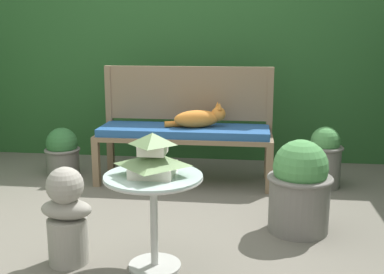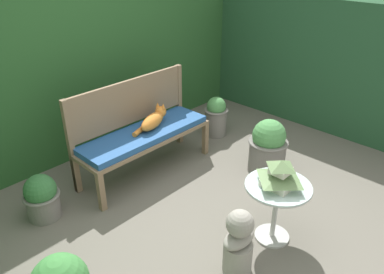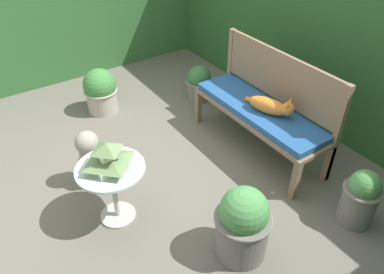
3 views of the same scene
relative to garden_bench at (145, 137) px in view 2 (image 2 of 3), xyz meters
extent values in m
plane|color=#666056|center=(-0.16, -1.10, -0.44)|extent=(30.00, 30.00, 0.00)
cube|color=#285628|center=(-0.16, 1.30, 0.56)|extent=(6.40, 0.90, 2.01)
cube|color=#234C2D|center=(2.69, -0.92, 0.43)|extent=(0.70, 3.55, 1.75)
cube|color=#7F664C|center=(-0.76, -0.22, -0.24)|extent=(0.06, 0.06, 0.41)
cube|color=#7F664C|center=(0.76, -0.22, -0.24)|extent=(0.06, 0.06, 0.41)
cube|color=#7F664C|center=(-0.76, 0.22, -0.24)|extent=(0.06, 0.06, 0.41)
cube|color=#7F664C|center=(0.76, 0.22, -0.24)|extent=(0.06, 0.06, 0.41)
cube|color=#7F664C|center=(0.00, 0.00, -0.01)|extent=(1.59, 0.51, 0.04)
cube|color=#23518E|center=(0.00, 0.00, 0.04)|extent=(1.52, 0.47, 0.07)
cube|color=#7F664C|center=(-0.77, 0.23, 0.08)|extent=(0.06, 0.06, 1.05)
cube|color=#7F664C|center=(0.77, 0.23, 0.08)|extent=(0.06, 0.06, 1.05)
cube|color=#7F664C|center=(0.00, 0.23, 0.35)|extent=(1.52, 0.04, 0.50)
ellipsoid|color=orange|center=(0.11, 0.00, 0.15)|extent=(0.45, 0.29, 0.16)
sphere|color=orange|center=(0.30, 0.06, 0.19)|extent=(0.13, 0.13, 0.13)
cone|color=orange|center=(0.29, 0.10, 0.26)|extent=(0.05, 0.05, 0.06)
cone|color=orange|center=(0.32, 0.03, 0.26)|extent=(0.05, 0.05, 0.06)
cylinder|color=orange|center=(-0.06, 0.00, 0.10)|extent=(0.23, 0.13, 0.05)
cylinder|color=#B7B7B2|center=(0.06, -1.66, -0.43)|extent=(0.31, 0.31, 0.02)
cylinder|color=#B7B7B2|center=(0.06, -1.66, -0.17)|extent=(0.04, 0.04, 0.56)
cylinder|color=silver|center=(0.06, -1.66, 0.12)|extent=(0.56, 0.56, 0.01)
torus|color=#B7B7B2|center=(0.06, -1.66, 0.10)|extent=(0.57, 0.57, 0.02)
cube|color=silver|center=(0.06, -1.66, 0.15)|extent=(0.24, 0.24, 0.06)
pyramid|color=#668451|center=(0.06, -1.66, 0.21)|extent=(0.33, 0.33, 0.06)
cube|color=silver|center=(0.06, -1.66, 0.27)|extent=(0.15, 0.15, 0.06)
pyramid|color=#668451|center=(0.06, -1.66, 0.33)|extent=(0.20, 0.20, 0.07)
cylinder|color=gray|center=(-0.47, -1.66, -0.31)|extent=(0.24, 0.24, 0.28)
ellipsoid|color=gray|center=(-0.47, -1.66, -0.11)|extent=(0.31, 0.19, 0.12)
sphere|color=gray|center=(-0.47, -1.66, 0.04)|extent=(0.22, 0.22, 0.22)
cylinder|color=slate|center=(0.94, -1.01, -0.25)|extent=(0.41, 0.41, 0.39)
torus|color=slate|center=(0.94, -1.01, -0.06)|extent=(0.45, 0.45, 0.03)
sphere|color=#4C8E4C|center=(0.94, -1.01, 0.02)|extent=(0.38, 0.38, 0.38)
cylinder|color=slate|center=(-1.21, 0.10, -0.32)|extent=(0.31, 0.31, 0.26)
torus|color=slate|center=(-1.21, 0.10, -0.20)|extent=(0.34, 0.34, 0.03)
sphere|color=#336B38|center=(-1.21, 0.10, -0.14)|extent=(0.30, 0.30, 0.30)
cylinder|color=slate|center=(1.25, 0.02, -0.26)|extent=(0.29, 0.29, 0.37)
torus|color=slate|center=(1.25, 0.02, -0.09)|extent=(0.32, 0.32, 0.03)
sphere|color=#4C8E4C|center=(1.25, 0.02, -0.03)|extent=(0.26, 0.26, 0.26)
camera|label=1|loc=(0.60, -4.22, 0.91)|focal=45.00mm
camera|label=2|loc=(-2.31, -2.91, 1.94)|focal=35.00mm
camera|label=3|loc=(2.28, -2.38, 2.09)|focal=35.00mm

